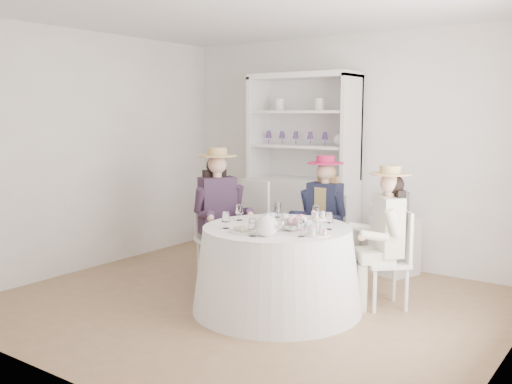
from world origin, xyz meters
The scene contains 22 objects.
ground centered at (0.00, 0.00, 0.00)m, with size 4.50×4.50×0.00m, color olive.
ceiling centered at (0.00, 0.00, 2.70)m, with size 4.50×4.50×0.00m, color white.
wall_back centered at (0.00, 2.00, 1.35)m, with size 4.50×4.50×0.00m, color silver.
wall_front centered at (0.00, -2.00, 1.35)m, with size 4.50×4.50×0.00m, color silver.
wall_left centered at (-2.25, 0.00, 1.35)m, with size 4.50×4.50×0.00m, color silver.
tea_table centered at (0.30, 0.00, 0.38)m, with size 1.54×1.54×0.77m.
hutch centered at (-0.46, 1.75, 0.80)m, with size 1.38×0.63×2.26m.
side_table centered at (0.72, 1.75, 0.32)m, with size 0.41×0.41×0.64m, color silver.
hatbox centered at (0.72, 1.75, 0.78)m, with size 0.28×0.28×0.28m, color black.
guest_left centered at (-0.64, 0.32, 0.81)m, with size 0.61×0.55×1.43m.
guest_mid centered at (0.23, 1.00, 0.76)m, with size 0.48×0.51×1.35m.
guest_right centered at (1.08, 0.63, 0.74)m, with size 0.56×0.56×1.32m.
spare_chair centered at (-0.50, 0.93, 0.57)m, with size 0.51×0.51×1.06m.
teacup_a centered at (0.09, 0.22, 0.80)m, with size 0.08×0.08×0.07m, color white.
teacup_b centered at (0.22, 0.27, 0.80)m, with size 0.06×0.06×0.06m, color white.
teacup_c centered at (0.53, 0.15, 0.80)m, with size 0.08×0.08×0.06m, color white.
flower_bowl centered at (0.50, -0.07, 0.79)m, with size 0.19×0.19×0.05m, color white.
flower_arrangement centered at (0.51, -0.04, 0.85)m, with size 0.17×0.17×0.06m.
table_teapot centered at (0.45, -0.38, 0.85)m, with size 0.26×0.19×0.20m.
sandwich_plate centered at (0.20, -0.36, 0.78)m, with size 0.25×0.25×0.06m.
cupcake_stand centered at (0.78, -0.11, 0.84)m, with size 0.21×0.21×0.20m.
stemware_set centered at (0.30, 0.00, 0.85)m, with size 0.98×0.98×0.15m.
Camera 1 is at (3.07, -4.21, 1.78)m, focal length 40.00 mm.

